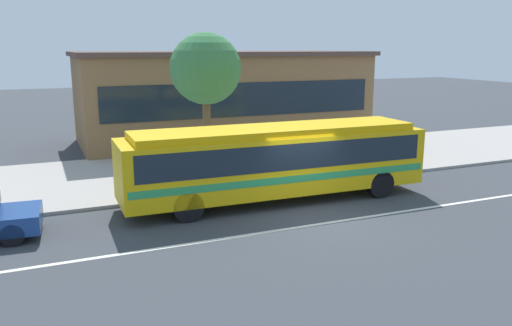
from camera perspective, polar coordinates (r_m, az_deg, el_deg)
The scene contains 7 objects.
ground_plane at distance 17.12m, azimuth 6.36°, elevation -5.78°, with size 120.00×120.00×0.00m, color #383C42.
sidewalk_slab at distance 23.57m, azimuth -2.51°, elevation -0.41°, with size 60.00×8.00×0.12m, color #A29C96.
lane_stripe_center at distance 16.47m, azimuth 7.73°, elevation -6.56°, with size 56.00×0.16×0.01m, color silver.
transit_bus at distance 18.29m, azimuth 2.23°, elevation 0.56°, with size 10.97×2.69×2.67m.
pedestrian_waiting_near_sign at distance 20.09m, azimuth -4.75°, elevation 0.22°, with size 0.46×0.46×1.64m.
street_tree_near_stop at distance 21.94m, azimuth -5.56°, elevation 10.19°, with size 2.98×2.98×5.87m.
station_building at distance 30.52m, azimuth -3.61°, elevation 7.36°, with size 16.57×7.23×5.13m.
Camera 1 is at (-8.09, -14.09, 5.40)m, focal length 36.36 mm.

